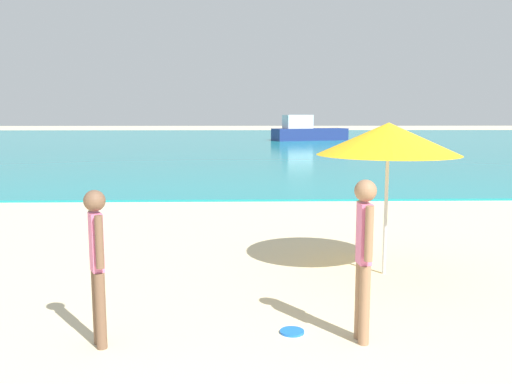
% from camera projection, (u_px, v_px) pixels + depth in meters
% --- Properties ---
extents(water, '(160.00, 60.00, 0.06)m').
position_uv_depth(water, '(240.00, 142.00, 43.89)').
color(water, teal).
rests_on(water, ground).
extents(person_standing, '(0.22, 0.38, 1.66)m').
position_uv_depth(person_standing, '(364.00, 251.00, 5.38)').
color(person_standing, '#936B4C').
rests_on(person_standing, ground).
extents(frisbee, '(0.26, 0.26, 0.03)m').
position_uv_depth(frisbee, '(292.00, 332.00, 5.73)').
color(frisbee, blue).
rests_on(frisbee, ground).
extents(person_distant, '(0.21, 0.33, 1.57)m').
position_uv_depth(person_distant, '(97.00, 259.00, 5.28)').
color(person_distant, brown).
rests_on(person_distant, ground).
extents(boat_far, '(6.56, 3.80, 2.13)m').
position_uv_depth(boat_far, '(307.00, 132.00, 45.42)').
color(boat_far, navy).
rests_on(boat_far, water).
extents(beach_umbrella, '(2.01, 2.01, 2.18)m').
position_uv_depth(beach_umbrella, '(388.00, 139.00, 7.57)').
color(beach_umbrella, '#B7B7BC').
rests_on(beach_umbrella, ground).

